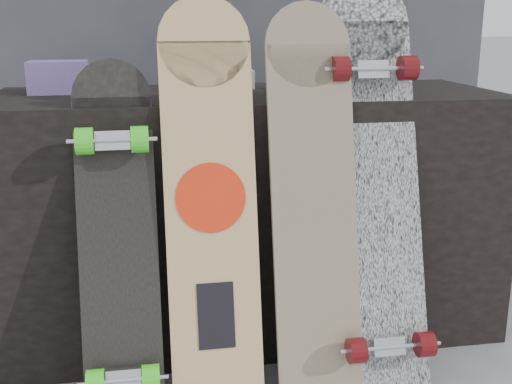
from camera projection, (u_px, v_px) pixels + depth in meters
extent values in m
cube|color=black|center=(250.00, 212.00, 2.15)|extent=(1.60, 0.60, 0.80)
cube|color=#37373C|center=(217.00, 1.00, 2.77)|extent=(2.40, 0.20, 2.20)
cube|color=#4C3A77|center=(58.00, 77.00, 2.02)|extent=(0.18, 0.12, 0.10)
cube|color=#4C3A77|center=(348.00, 73.00, 2.05)|extent=(0.14, 0.14, 0.12)
cube|color=#D1B78C|center=(220.00, 79.00, 2.16)|extent=(0.22, 0.10, 0.06)
cube|color=#C9AF88|center=(212.00, 227.00, 1.73)|extent=(0.25, 0.25, 0.97)
cylinder|color=#C9AF88|center=(204.00, 42.00, 1.72)|extent=(0.25, 0.07, 0.25)
cylinder|color=red|center=(211.00, 198.00, 1.72)|extent=(0.19, 0.05, 0.18)
cube|color=black|center=(216.00, 316.00, 1.73)|extent=(0.10, 0.05, 0.18)
cube|color=beige|center=(315.00, 225.00, 1.76)|extent=(0.24, 0.26, 0.96)
cylinder|color=beige|center=(307.00, 45.00, 1.75)|extent=(0.24, 0.07, 0.23)
cube|color=white|center=(374.00, 207.00, 1.83)|extent=(0.27, 0.34, 1.02)
cylinder|color=white|center=(364.00, 22.00, 1.84)|extent=(0.27, 0.10, 0.26)
cube|color=silver|center=(388.00, 346.00, 1.77)|extent=(0.09, 0.04, 0.06)
cylinder|color=#530B0E|center=(356.00, 350.00, 1.73)|extent=(0.04, 0.07, 0.07)
cylinder|color=#530B0E|center=(425.00, 344.00, 1.77)|extent=(0.05, 0.07, 0.07)
cube|color=silver|center=(372.00, 70.00, 1.80)|extent=(0.09, 0.04, 0.06)
cylinder|color=#530B0E|center=(340.00, 69.00, 1.76)|extent=(0.04, 0.07, 0.07)
cylinder|color=#530B0E|center=(408.00, 68.00, 1.79)|extent=(0.05, 0.07, 0.07)
cube|color=black|center=(119.00, 258.00, 1.71)|extent=(0.21, 0.26, 0.83)
cylinder|color=black|center=(111.00, 98.00, 1.71)|extent=(0.21, 0.07, 0.21)
cube|color=silver|center=(124.00, 378.00, 1.66)|extent=(0.09, 0.04, 0.06)
cylinder|color=#3DE620|center=(96.00, 383.00, 1.63)|extent=(0.05, 0.07, 0.07)
cylinder|color=#3DE620|center=(151.00, 378.00, 1.66)|extent=(0.05, 0.07, 0.07)
cube|color=silver|center=(113.00, 141.00, 1.67)|extent=(0.09, 0.04, 0.06)
cylinder|color=#3DE620|center=(84.00, 141.00, 1.64)|extent=(0.05, 0.07, 0.07)
cylinder|color=#3DE620|center=(140.00, 139.00, 1.66)|extent=(0.05, 0.07, 0.07)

